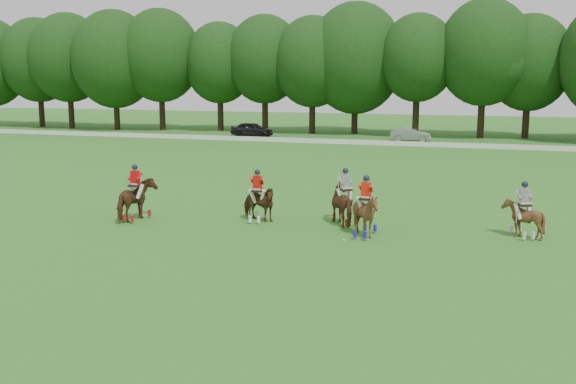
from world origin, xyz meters
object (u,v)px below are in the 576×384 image
(polo_red_c, at_px, (366,214))
(polo_stripe_b, at_px, (523,218))
(polo_ball, at_px, (344,240))
(polo_red_a, at_px, (136,200))
(car_mid, at_px, (410,135))
(car_left, at_px, (252,129))
(polo_red_b, at_px, (258,203))
(polo_stripe_a, at_px, (345,204))

(polo_red_c, distance_m, polo_stripe_b, 6.16)
(polo_stripe_b, xyz_separation_m, polo_ball, (-6.53, -2.75, -0.75))
(polo_red_a, bearing_deg, car_mid, 80.15)
(car_mid, height_order, polo_red_a, polo_red_a)
(car_left, distance_m, polo_red_b, 41.06)
(car_left, xyz_separation_m, polo_red_a, (9.87, -39.66, 0.15))
(car_left, height_order, polo_red_c, polo_red_c)
(car_mid, height_order, polo_stripe_b, polo_stripe_b)
(car_left, relative_size, polo_stripe_b, 2.03)
(polo_red_b, relative_size, polo_stripe_a, 0.94)
(car_mid, xyz_separation_m, polo_stripe_a, (2.02, -37.58, 0.24))
(polo_red_b, distance_m, polo_red_c, 5.16)
(polo_red_c, distance_m, polo_stripe_a, 2.25)
(polo_red_c, height_order, polo_stripe_b, polo_red_c)
(car_left, bearing_deg, polo_stripe_b, -138.28)
(car_left, distance_m, polo_stripe_a, 42.01)
(car_left, bearing_deg, polo_red_c, -145.88)
(polo_red_c, bearing_deg, polo_stripe_a, 124.11)
(polo_stripe_b, bearing_deg, car_left, 124.53)
(polo_stripe_a, relative_size, polo_stripe_b, 1.09)
(car_mid, distance_m, polo_ball, 40.53)
(car_left, xyz_separation_m, polo_red_c, (20.04, -39.44, 0.13))
(polo_red_b, distance_m, polo_ball, 4.98)
(polo_stripe_b, height_order, polo_ball, polo_stripe_b)
(car_mid, xyz_separation_m, polo_ball, (2.65, -40.44, -0.61))
(car_left, distance_m, polo_red_a, 40.87)
(polo_ball, bearing_deg, polo_red_c, 57.92)
(polo_stripe_a, bearing_deg, car_left, 116.55)
(polo_red_a, xyz_separation_m, polo_red_b, (5.15, 1.45, -0.10))
(car_left, bearing_deg, polo_stripe_a, -146.27)
(polo_red_a, height_order, polo_red_b, polo_red_a)
(polo_red_c, bearing_deg, car_mid, 94.75)
(car_left, relative_size, car_mid, 1.15)
(polo_stripe_a, bearing_deg, polo_ball, -77.52)
(polo_red_b, distance_m, polo_stripe_a, 3.81)
(car_mid, xyz_separation_m, polo_red_b, (-1.74, -38.21, 0.17))
(polo_red_b, height_order, polo_red_c, polo_red_c)
(polo_stripe_a, bearing_deg, polo_red_c, -55.89)
(polo_stripe_b, distance_m, polo_ball, 7.12)
(car_left, bearing_deg, car_mid, -82.81)
(polo_stripe_a, bearing_deg, polo_stripe_b, -0.90)
(polo_red_b, xyz_separation_m, polo_red_c, (5.01, -1.23, 0.08))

